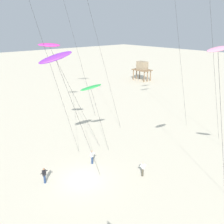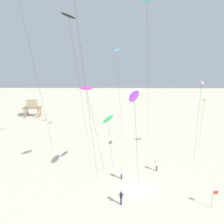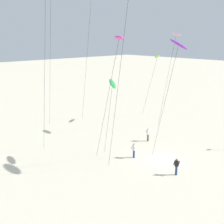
% 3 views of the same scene
% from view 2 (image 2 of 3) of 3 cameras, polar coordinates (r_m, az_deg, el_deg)
% --- Properties ---
extents(ground_plane, '(260.00, 260.00, 0.00)m').
position_cam_2_polar(ground_plane, '(29.21, 6.48, -19.73)').
color(ground_plane, beige).
extents(kite_black, '(2.83, 6.85, 22.33)m').
position_cam_2_polar(kite_black, '(32.58, -11.32, 22.88)').
color(kite_black, black).
rests_on(kite_black, ground).
extents(kite_green, '(1.78, 3.17, 8.68)m').
position_cam_2_polar(kite_green, '(29.67, -0.99, -2.04)').
color(kite_green, green).
rests_on(kite_green, ground).
extents(kite_purple, '(2.06, 4.97, 12.91)m').
position_cam_2_polar(kite_purple, '(23.39, 5.94, 4.09)').
color(kite_purple, purple).
rests_on(kite_purple, ground).
extents(kite_lime, '(2.05, 4.74, 10.29)m').
position_cam_2_polar(kite_lime, '(38.83, 23.24, 2.83)').
color(kite_lime, '#8CD833').
rests_on(kite_lime, ground).
extents(kite_teal, '(3.15, 7.65, 26.26)m').
position_cam_2_polar(kite_teal, '(39.57, 9.17, 26.52)').
color(kite_teal, teal).
rests_on(kite_teal, ground).
extents(kite_pink, '(1.60, 4.20, 13.46)m').
position_cam_2_polar(kite_pink, '(32.83, 22.67, 6.91)').
color(kite_pink, pink).
rests_on(kite_pink, ground).
extents(kite_magenta, '(2.59, 6.26, 13.08)m').
position_cam_2_polar(kite_magenta, '(25.81, -6.66, 5.98)').
color(kite_magenta, '#D8339E').
rests_on(kite_magenta, ground).
extents(kite_cyan, '(2.00, 5.15, 18.69)m').
position_cam_2_polar(kite_cyan, '(41.35, 1.27, 15.62)').
color(kite_cyan, '#33BFE0').
rests_on(kite_cyan, ground).
extents(kite_flyer_nearest, '(0.64, 0.66, 1.67)m').
position_cam_2_polar(kite_flyer_nearest, '(26.03, 2.43, -21.69)').
color(kite_flyer_nearest, navy).
rests_on(kite_flyer_nearest, ground).
extents(kite_flyer_middle, '(0.53, 0.56, 1.67)m').
position_cam_2_polar(kite_flyer_middle, '(30.90, 2.52, -15.86)').
color(kite_flyer_middle, navy).
rests_on(kite_flyer_middle, ground).
extents(kite_flyer_furthest, '(0.56, 0.53, 1.67)m').
position_cam_2_polar(kite_flyer_furthest, '(33.67, 11.76, -13.65)').
color(kite_flyer_furthest, '#4C4738').
rests_on(kite_flyer_furthest, ground).
extents(stilt_house, '(5.10, 3.23, 5.25)m').
position_cam_2_polar(stilt_house, '(70.19, -20.40, 1.69)').
color(stilt_house, '#846647').
rests_on(stilt_house, ground).
extents(marker_flag, '(0.56, 0.05, 2.10)m').
position_cam_2_polar(marker_flag, '(27.56, 25.41, -19.41)').
color(marker_flag, gray).
rests_on(marker_flag, ground).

